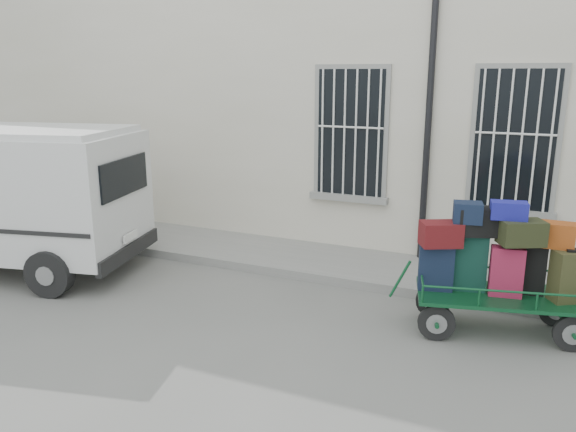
{
  "coord_description": "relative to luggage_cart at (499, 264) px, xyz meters",
  "views": [
    {
      "loc": [
        2.65,
        -6.57,
        3.29
      ],
      "look_at": [
        -0.73,
        1.0,
        1.17
      ],
      "focal_mm": 35.0,
      "sensor_mm": 36.0,
      "label": 1
    }
  ],
  "objects": [
    {
      "name": "building",
      "position": [
        -2.35,
        4.84,
        2.07
      ],
      "size": [
        24.0,
        5.15,
        6.0
      ],
      "color": "beige",
      "rests_on": "ground"
    },
    {
      "name": "sidewalk",
      "position": [
        -2.35,
        1.54,
        -0.86
      ],
      "size": [
        24.0,
        1.7,
        0.15
      ],
      "primitive_type": "cube",
      "color": "gray",
      "rests_on": "ground"
    },
    {
      "name": "luggage_cart",
      "position": [
        0.0,
        0.0,
        0.0
      ],
      "size": [
        2.49,
        1.39,
        1.76
      ],
      "rotation": [
        0.0,
        0.0,
        0.23
      ],
      "color": "black",
      "rests_on": "ground"
    },
    {
      "name": "ground",
      "position": [
        -2.35,
        -0.66,
        -0.93
      ],
      "size": [
        80.0,
        80.0,
        0.0
      ],
      "primitive_type": "plane",
      "color": "slate",
      "rests_on": "ground"
    }
  ]
}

